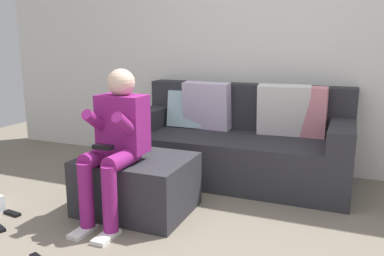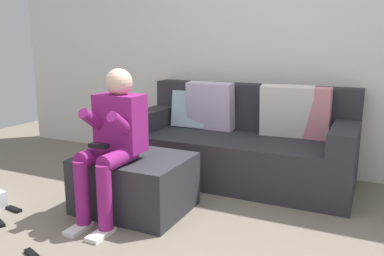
{
  "view_description": "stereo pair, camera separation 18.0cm",
  "coord_description": "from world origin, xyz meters",
  "px_view_note": "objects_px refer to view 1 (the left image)",
  "views": [
    {
      "loc": [
        0.86,
        -1.77,
        1.28
      ],
      "look_at": [
        -0.36,
        1.22,
        0.58
      ],
      "focal_mm": 36.62,
      "sensor_mm": 36.0,
      "label": 1
    },
    {
      "loc": [
        1.03,
        -1.7,
        1.28
      ],
      "look_at": [
        -0.36,
        1.22,
        0.58
      ],
      "focal_mm": 36.62,
      "sensor_mm": 36.0,
      "label": 2
    }
  ],
  "objects_px": {
    "ottoman": "(137,184)",
    "person_seated": "(116,136)",
    "couch_sectional": "(240,142)",
    "remote_under_side_table": "(12,213)"
  },
  "relations": [
    {
      "from": "ottoman",
      "to": "person_seated",
      "type": "height_order",
      "value": "person_seated"
    },
    {
      "from": "couch_sectional",
      "to": "ottoman",
      "type": "relative_size",
      "value": 2.5
    },
    {
      "from": "ottoman",
      "to": "person_seated",
      "type": "distance_m",
      "value": 0.45
    },
    {
      "from": "couch_sectional",
      "to": "ottoman",
      "type": "bearing_deg",
      "value": -115.98
    },
    {
      "from": "couch_sectional",
      "to": "ottoman",
      "type": "distance_m",
      "value": 1.2
    },
    {
      "from": "couch_sectional",
      "to": "person_seated",
      "type": "height_order",
      "value": "person_seated"
    },
    {
      "from": "couch_sectional",
      "to": "remote_under_side_table",
      "type": "distance_m",
      "value": 2.06
    },
    {
      "from": "person_seated",
      "to": "remote_under_side_table",
      "type": "bearing_deg",
      "value": -161.26
    },
    {
      "from": "couch_sectional",
      "to": "remote_under_side_table",
      "type": "xyz_separation_m",
      "value": [
        -1.36,
        -1.51,
        -0.34
      ]
    },
    {
      "from": "person_seated",
      "to": "ottoman",
      "type": "bearing_deg",
      "value": 72.44
    }
  ]
}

